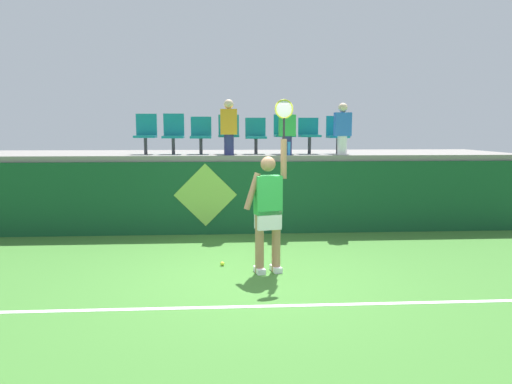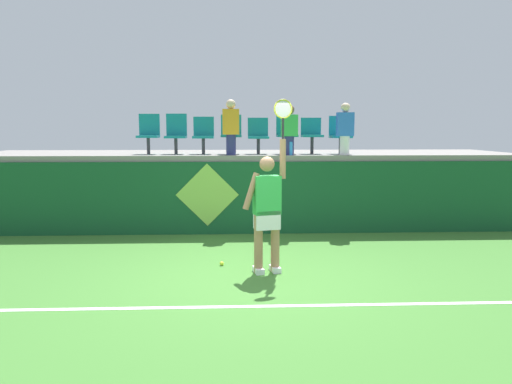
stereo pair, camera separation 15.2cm
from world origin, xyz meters
The scene contains 19 objects.
ground_plane centered at (0.00, 0.00, 0.00)m, with size 40.00×40.00×0.00m, color #3D752D.
court_back_wall centered at (0.00, 3.00, 0.74)m, with size 12.08×0.20×1.48m, color #144C28.
spectator_platform centered at (0.00, 4.38, 1.54)m, with size 12.08×2.87×0.12m, color gray.
court_baseline_stripe centered at (0.00, -1.11, 0.00)m, with size 10.87×0.08×0.01m, color white.
tennis_player centered at (0.26, 0.27, 0.98)m, with size 0.74×0.34×2.55m.
tennis_ball centered at (-0.43, 0.64, 0.03)m, with size 0.07×0.07×0.07m, color #D1E533.
water_bottle centered at (0.93, 3.10, 1.73)m, with size 0.06×0.06×0.28m, color #338CE5.
stadium_chair_0 centered at (-2.05, 3.68, 2.06)m, with size 0.44×0.42×0.86m.
stadium_chair_1 centered at (-1.47, 3.68, 2.06)m, with size 0.44×0.42×0.86m.
stadium_chair_2 centered at (-0.89, 3.67, 2.03)m, with size 0.44×0.42×0.80m.
stadium_chair_3 centered at (-0.30, 3.67, 2.06)m, with size 0.44×0.42×0.84m.
stadium_chair_4 centered at (0.28, 3.67, 2.02)m, with size 0.44×0.42×0.78m.
stadium_chair_5 centered at (0.90, 3.67, 2.06)m, with size 0.44×0.42×0.85m.
stadium_chair_6 centered at (1.44, 3.67, 2.04)m, with size 0.44×0.42×0.78m.
stadium_chair_7 centered at (2.06, 3.67, 2.04)m, with size 0.44×0.42×0.82m.
spectator_0 centered at (2.06, 3.20, 2.15)m, with size 0.34×0.20×1.07m.
spectator_1 centered at (0.90, 3.21, 2.13)m, with size 0.34×0.21×1.03m.
spectator_2 centered at (-0.30, 3.24, 2.19)m, with size 0.34×0.20×1.13m.
wall_signage_mount centered at (-0.78, 2.89, 0.00)m, with size 1.27×0.01×1.45m.
Camera 2 is at (-0.19, -6.56, 2.11)m, focal length 33.16 mm.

